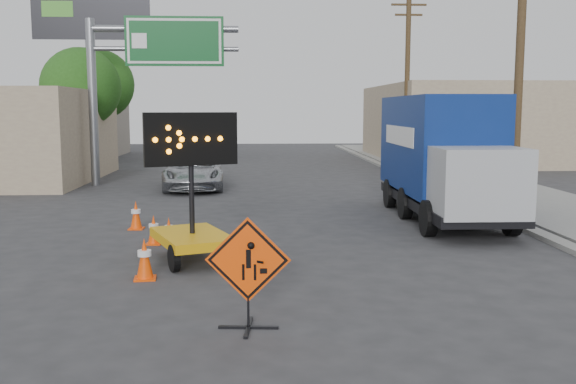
{
  "coord_description": "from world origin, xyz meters",
  "views": [
    {
      "loc": [
        0.06,
        -8.98,
        3.16
      ],
      "look_at": [
        0.73,
        3.25,
        1.57
      ],
      "focal_mm": 40.0,
      "sensor_mm": 36.0,
      "label": 1
    }
  ],
  "objects": [
    {
      "name": "cone_a",
      "position": [
        -1.97,
        2.83,
        0.39
      ],
      "size": [
        0.44,
        0.44,
        0.78
      ],
      "rotation": [
        0.0,
        0.0,
        0.1
      ],
      "color": "#FF4605",
      "rests_on": "ground"
    },
    {
      "name": "construction_sign",
      "position": [
        -0.02,
        -0.0,
        0.87
      ],
      "size": [
        1.23,
        0.88,
        1.64
      ],
      "rotation": [
        0.0,
        0.0,
        -0.09
      ],
      "color": "black",
      "rests_on": "ground"
    },
    {
      "name": "curb_right",
      "position": [
        7.2,
        15.0,
        0.06
      ],
      "size": [
        0.4,
        60.0,
        0.12
      ],
      "primitive_type": "cube",
      "color": "gray",
      "rests_on": "ground"
    },
    {
      "name": "storefront_left_far",
      "position": [
        -15.0,
        34.0,
        2.2
      ],
      "size": [
        12.0,
        10.0,
        4.4
      ],
      "primitive_type": "cube",
      "color": "gray",
      "rests_on": "ground"
    },
    {
      "name": "tree_left_far",
      "position": [
        -9.0,
        30.0,
        4.6
      ],
      "size": [
        4.1,
        4.1,
        6.66
      ],
      "color": "#4E3721",
      "rests_on": "ground"
    },
    {
      "name": "building_right_far",
      "position": [
        13.0,
        30.0,
        2.3
      ],
      "size": [
        10.0,
        14.0,
        4.6
      ],
      "primitive_type": "cube",
      "color": "tan",
      "rests_on": "ground"
    },
    {
      "name": "sidewalk_right",
      "position": [
        9.5,
        15.0,
        0.07
      ],
      "size": [
        4.0,
        60.0,
        0.15
      ],
      "primitive_type": "cube",
      "color": "gray",
      "rests_on": "ground"
    },
    {
      "name": "cone_d",
      "position": [
        -3.04,
        7.93,
        0.38
      ],
      "size": [
        0.4,
        0.4,
        0.76
      ],
      "rotation": [
        0.0,
        0.0,
        -0.04
      ],
      "color": "#FF4605",
      "rests_on": "ground"
    },
    {
      "name": "billboard",
      "position": [
        -8.35,
        25.87,
        7.35
      ],
      "size": [
        6.1,
        0.54,
        9.85
      ],
      "color": "slate",
      "rests_on": "ground"
    },
    {
      "name": "utility_pole_far",
      "position": [
        8.0,
        24.0,
        4.68
      ],
      "size": [
        1.8,
        0.26,
        9.0
      ],
      "color": "#4E3721",
      "rests_on": "ground"
    },
    {
      "name": "cone_b",
      "position": [
        -2.28,
        5.98,
        0.35
      ],
      "size": [
        0.39,
        0.39,
        0.7
      ],
      "rotation": [
        0.0,
        0.0,
        -0.1
      ],
      "color": "#FF4605",
      "rests_on": "ground"
    },
    {
      "name": "utility_pole_near",
      "position": [
        8.0,
        10.0,
        4.68
      ],
      "size": [
        1.8,
        0.26,
        9.0
      ],
      "color": "#4E3721",
      "rests_on": "ground"
    },
    {
      "name": "pickup_truck",
      "position": [
        -2.32,
        16.58,
        0.68
      ],
      "size": [
        2.63,
        5.07,
        1.37
      ],
      "primitive_type": "imported",
      "rotation": [
        0.0,
        0.0,
        0.07
      ],
      "color": "#A5A8AC",
      "rests_on": "ground"
    },
    {
      "name": "highway_gantry",
      "position": [
        -4.43,
        17.96,
        5.07
      ],
      "size": [
        6.18,
        0.38,
        6.9
      ],
      "color": "slate",
      "rests_on": "ground"
    },
    {
      "name": "tree_left_near",
      "position": [
        -8.0,
        22.0,
        4.16
      ],
      "size": [
        3.71,
        3.71,
        6.03
      ],
      "color": "#4E3721",
      "rests_on": "ground"
    },
    {
      "name": "box_truck",
      "position": [
        5.5,
        9.08,
        1.6
      ],
      "size": [
        2.45,
        7.46,
        3.53
      ],
      "rotation": [
        0.0,
        0.0,
        -0.01
      ],
      "color": "black",
      "rests_on": "ground"
    },
    {
      "name": "ground",
      "position": [
        0.0,
        0.0,
        0.0
      ],
      "size": [
        100.0,
        100.0,
        0.0
      ],
      "primitive_type": "plane",
      "color": "#2D2D30",
      "rests_on": "ground"
    },
    {
      "name": "cone_c",
      "position": [
        -1.93,
        6.01,
        0.31
      ],
      "size": [
        0.39,
        0.39,
        0.63
      ],
      "rotation": [
        0.0,
        0.0,
        0.26
      ],
      "color": "#FF4605",
      "rests_on": "ground"
    },
    {
      "name": "arrow_board",
      "position": [
        -1.22,
        4.28,
        0.69
      ],
      "size": [
        2.01,
        2.5,
        3.1
      ],
      "rotation": [
        0.0,
        0.0,
        0.38
      ],
      "color": "#D7990B",
      "rests_on": "ground"
    }
  ]
}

